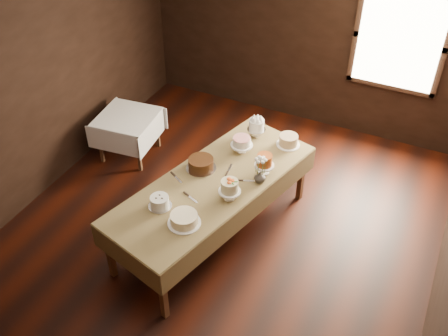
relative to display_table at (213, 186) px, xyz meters
The scene contains 21 objects.
floor 0.77m from the display_table, 35.49° to the right, with size 5.00×6.00×0.01m, color black.
ceiling 2.04m from the display_table, 35.49° to the right, with size 5.00×6.00×0.01m, color beige.
wall_back 3.02m from the display_table, 88.64° to the left, with size 5.00×0.02×2.80m, color black.
wall_left 2.51m from the display_table, behind, with size 0.02×6.00×2.80m, color black.
window 3.31m from the display_table, 64.64° to the left, with size 1.10×0.05×1.30m, color #FFEABF.
display_table is the anchor object (origin of this frame).
side_table 2.06m from the display_table, 153.14° to the left, with size 0.87×0.87×0.66m.
cake_meringue 1.08m from the display_table, 85.55° to the left, with size 0.26×0.26×0.25m.
cake_speckled 1.18m from the display_table, 63.75° to the left, with size 0.33×0.33×0.14m.
cake_lattice 0.70m from the display_table, 85.70° to the left, with size 0.27×0.27×0.21m.
cake_caramel 0.64m from the display_table, 41.91° to the left, with size 0.25×0.25×0.27m.
cake_chocolate 0.32m from the display_table, 144.98° to the left, with size 0.41×0.41×0.14m.
cake_flowers 0.37m from the display_table, 29.01° to the right, with size 0.26×0.26×0.25m.
cake_swirl 0.70m from the display_table, 118.68° to the right, with size 0.26×0.26×0.13m.
cake_cream 0.73m from the display_table, 87.66° to the right, with size 0.39×0.39×0.12m.
cake_server_a 0.37m from the display_table, 100.25° to the right, with size 0.24×0.03×0.01m, color silver.
cake_server_c 0.34m from the display_table, 79.13° to the left, with size 0.24×0.03×0.01m, color silver.
cake_server_d 0.43m from the display_table, 29.36° to the left, with size 0.24×0.03×0.01m, color silver.
cake_server_e 0.41m from the display_table, 161.18° to the right, with size 0.24×0.03×0.01m, color silver.
flower_vase 0.55m from the display_table, 26.98° to the left, with size 0.13×0.13×0.14m, color #2D2823.
flower_bouquet 0.62m from the display_table, 26.98° to the left, with size 0.14×0.14×0.20m, color white, non-canonical shape.
Camera 1 is at (2.03, -3.99, 4.70)m, focal length 42.03 mm.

